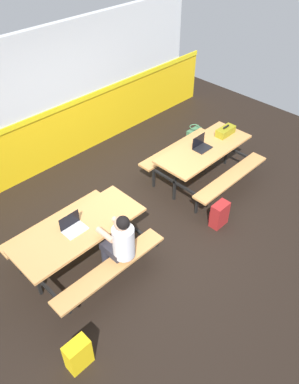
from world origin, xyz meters
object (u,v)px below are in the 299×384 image
at_px(picnic_table_left, 80,236).
at_px(tote_bag_bright, 194,136).
at_px(student_nearer, 120,241).
at_px(backpack_dark, 219,214).
at_px(laptop_silver, 73,227).
at_px(satchel_spare, 78,354).
at_px(laptop_dark, 201,146).
at_px(picnic_table_right, 203,155).
at_px(toolbox_grey, 225,131).

xyz_separation_m(picnic_table_left, tote_bag_bright, (3.66, 0.94, -0.38)).
bearing_deg(student_nearer, backpack_dark, -11.14).
xyz_separation_m(laptop_silver, backpack_dark, (2.14, -0.95, -0.57)).
bearing_deg(laptop_silver, tote_bag_bright, 13.63).
height_order(student_nearer, satchel_spare, student_nearer).
bearing_deg(student_nearer, laptop_dark, 13.99).
height_order(picnic_table_right, tote_bag_bright, picnic_table_right).
relative_size(picnic_table_left, tote_bag_bright, 4.39).
height_order(picnic_table_left, backpack_dark, picnic_table_left).
relative_size(toolbox_grey, tote_bag_bright, 0.93).
bearing_deg(backpack_dark, picnic_table_right, 52.74).
distance_m(laptop_silver, toolbox_grey, 3.47).
xyz_separation_m(laptop_silver, satchel_spare, (-0.92, -1.21, -0.57)).
xyz_separation_m(picnic_table_left, student_nearer, (0.26, -0.56, 0.13)).
xyz_separation_m(backpack_dark, satchel_spare, (-3.06, -0.26, 0.00)).
bearing_deg(toolbox_grey, tote_bag_bright, 74.63).
relative_size(picnic_table_right, backpack_dark, 4.29).
distance_m(laptop_dark, toolbox_grey, 0.67).
distance_m(laptop_silver, tote_bag_bright, 3.88).
distance_m(student_nearer, laptop_dark, 2.56).
bearing_deg(student_nearer, tote_bag_bright, 23.72).
height_order(laptop_silver, backpack_dark, laptop_silver).
bearing_deg(laptop_dark, picnic_table_left, -178.67).
distance_m(backpack_dark, tote_bag_bright, 2.44).
bearing_deg(backpack_dark, satchel_spare, -175.09).
bearing_deg(picnic_table_left, picnic_table_right, 0.54).
relative_size(picnic_table_left, student_nearer, 1.56).
bearing_deg(picnic_table_right, backpack_dark, -127.26).
relative_size(laptop_dark, tote_bag_bright, 0.75).
bearing_deg(toolbox_grey, laptop_silver, 179.84).
bearing_deg(tote_bag_bright, satchel_spare, -155.49).
xyz_separation_m(laptop_dark, satchel_spare, (-3.73, -1.24, -0.57)).
bearing_deg(picnic_table_left, laptop_dark, 1.33).
bearing_deg(picnic_table_left, toolbox_grey, 0.46).
height_order(picnic_table_left, satchel_spare, picnic_table_left).
bearing_deg(tote_bag_bright, student_nearer, -156.28).
bearing_deg(student_nearer, laptop_silver, 118.26).
distance_m(laptop_dark, satchel_spare, 3.97).
relative_size(picnic_table_left, picnic_table_right, 1.00).
bearing_deg(picnic_table_right, picnic_table_left, -179.46).
bearing_deg(laptop_dark, tote_bag_bright, 43.71).
height_order(tote_bag_bright, satchel_spare, satchel_spare).
distance_m(laptop_silver, laptop_dark, 2.81).
bearing_deg(toolbox_grey, backpack_dark, -144.79).
bearing_deg(toolbox_grey, picnic_table_right, -179.88).
distance_m(student_nearer, satchel_spare, 1.47).
xyz_separation_m(laptop_silver, toolbox_grey, (3.47, -0.01, 0.02)).
distance_m(tote_bag_bright, satchel_spare, 5.10).
relative_size(tote_bag_bright, satchel_spare, 0.98).
bearing_deg(picnic_table_right, tote_bag_bright, 46.40).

